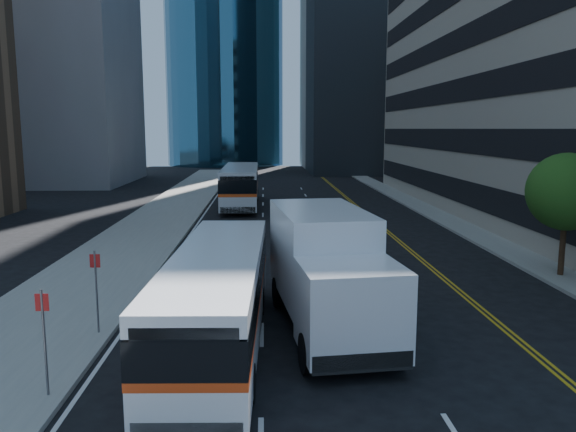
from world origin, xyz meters
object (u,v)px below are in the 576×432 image
object	(u,v)px
bus_rear	(241,185)
box_truck	(327,269)
street_tree	(567,192)
bus_front	(218,296)

from	to	relation	value
bus_rear	box_truck	xyz separation A→B (m)	(3.81, -28.39, 0.19)
bus_rear	street_tree	bearing A→B (deg)	-58.10
street_tree	bus_rear	distance (m)	26.90
bus_front	street_tree	bearing A→B (deg)	28.89
bus_rear	box_truck	distance (m)	28.64
bus_front	bus_rear	bearing A→B (deg)	93.01
street_tree	box_truck	size ratio (longest dim) A/B	0.65
bus_front	bus_rear	size ratio (longest dim) A/B	0.88
bus_front	bus_rear	xyz separation A→B (m)	(-0.57, 29.70, 0.22)
street_tree	bus_rear	world-z (taller)	street_tree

